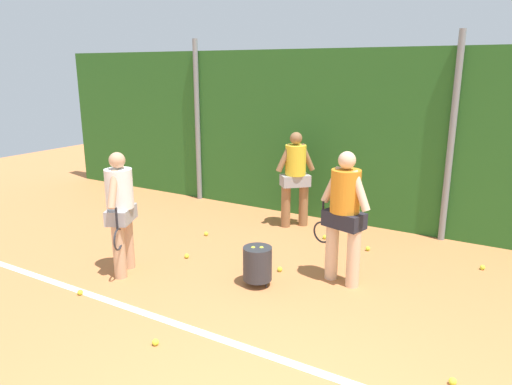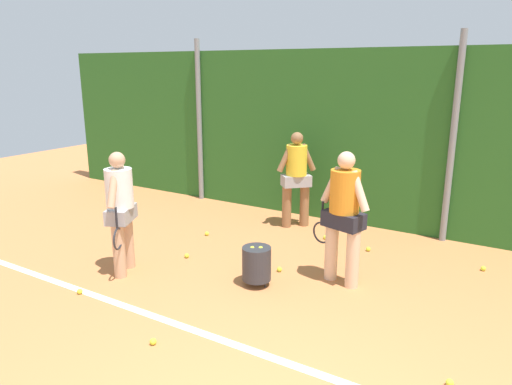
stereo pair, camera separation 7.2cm
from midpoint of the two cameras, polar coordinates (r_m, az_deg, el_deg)
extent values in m
plane|color=#C67542|center=(4.70, 12.87, -19.75)|extent=(25.36, 25.36, 0.00)
cube|color=#286023|center=(7.90, 22.90, 5.15)|extent=(16.49, 0.25, 2.94)
cylinder|color=gray|center=(9.63, -6.61, 8.43)|extent=(0.10, 0.10, 3.17)
cylinder|color=gray|center=(7.71, 22.78, 5.81)|extent=(0.10, 0.10, 3.17)
cube|color=white|center=(4.47, 11.56, -21.66)|extent=(12.05, 0.10, 0.01)
cylinder|color=tan|center=(6.65, -14.83, -5.80)|extent=(0.16, 0.16, 0.71)
cylinder|color=tan|center=(6.37, -15.79, -6.78)|extent=(0.16, 0.16, 0.71)
cube|color=#99999E|center=(6.37, -15.57, -2.51)|extent=(0.45, 0.54, 0.19)
cylinder|color=white|center=(6.27, -15.79, 0.51)|extent=(0.35, 0.35, 0.50)
sphere|color=tan|center=(6.20, -16.02, 3.77)|extent=(0.20, 0.20, 0.20)
cylinder|color=tan|center=(6.44, -15.19, 1.26)|extent=(0.18, 0.27, 0.48)
cylinder|color=tan|center=(6.09, -16.47, 0.40)|extent=(0.18, 0.27, 0.48)
cylinder|color=black|center=(6.09, -16.08, -2.98)|extent=(0.03, 0.03, 0.28)
torus|color=#26262B|center=(6.17, -15.91, -5.37)|extent=(0.14, 0.27, 0.28)
cylinder|color=beige|center=(5.99, 11.85, -7.80)|extent=(0.16, 0.16, 0.73)
cylinder|color=beige|center=(6.16, 9.35, -7.01)|extent=(0.16, 0.16, 0.73)
cube|color=#23232D|center=(5.92, 10.79, -3.22)|extent=(0.55, 0.41, 0.20)
cylinder|color=orange|center=(5.82, 10.96, 0.15)|extent=(0.36, 0.36, 0.52)
sphere|color=beige|center=(5.73, 11.15, 3.80)|extent=(0.21, 0.21, 0.21)
cylinder|color=beige|center=(5.69, 12.64, 0.15)|extent=(0.29, 0.15, 0.49)
cylinder|color=beige|center=(5.92, 9.39, 0.88)|extent=(0.29, 0.15, 0.49)
cylinder|color=black|center=(6.03, 8.32, -2.36)|extent=(0.03, 0.03, 0.28)
torus|color=#26262B|center=(6.11, 8.22, -4.78)|extent=(0.28, 0.10, 0.28)
cylinder|color=#8C603D|center=(8.14, 6.08, -1.57)|extent=(0.16, 0.16, 0.71)
cylinder|color=#8C603D|center=(8.05, 3.95, -1.71)|extent=(0.16, 0.16, 0.71)
cube|color=#99999E|center=(7.98, 5.09, 1.45)|extent=(0.53, 0.53, 0.19)
cylinder|color=yellow|center=(7.91, 5.15, 3.88)|extent=(0.35, 0.35, 0.50)
sphere|color=#8C603D|center=(7.85, 5.21, 6.49)|extent=(0.20, 0.20, 0.20)
cylinder|color=#8C603D|center=(7.96, 6.51, 4.20)|extent=(0.24, 0.23, 0.48)
cylinder|color=#8C603D|center=(7.84, 3.79, 4.10)|extent=(0.24, 0.23, 0.48)
cylinder|color=#2D2D33|center=(5.93, 0.42, -8.50)|extent=(0.36, 0.36, 0.42)
cylinder|color=#2D2D33|center=(5.98, 1.47, -10.95)|extent=(0.02, 0.02, 0.08)
cylinder|color=#2D2D33|center=(6.09, -0.62, -10.42)|extent=(0.02, 0.02, 0.08)
cylinder|color=#2D2D33|center=(6.13, 1.03, -10.25)|extent=(0.02, 0.02, 0.08)
sphere|color=#CCDB33|center=(5.86, 0.92, -6.78)|extent=(0.07, 0.07, 0.07)
sphere|color=#CCDB33|center=(5.87, -0.10, -6.76)|extent=(0.07, 0.07, 0.07)
sphere|color=#CCDB33|center=(6.18, -20.07, -11.08)|extent=(0.07, 0.07, 0.07)
sphere|color=#CCDB33|center=(4.68, 22.65, -20.32)|extent=(0.07, 0.07, 0.07)
sphere|color=#CCDB33|center=(7.12, 25.87, -8.20)|extent=(0.07, 0.07, 0.07)
sphere|color=#CCDB33|center=(7.24, 1.00, -6.28)|extent=(0.07, 0.07, 0.07)
sphere|color=#CCDB33|center=(7.74, -5.65, -4.93)|extent=(0.07, 0.07, 0.07)
sphere|color=#CCDB33|center=(7.63, 8.59, -5.33)|extent=(0.07, 0.07, 0.07)
sphere|color=#CCDB33|center=(6.41, 3.15, -9.19)|extent=(0.07, 0.07, 0.07)
sphere|color=#CCDB33|center=(6.90, -8.01, -7.52)|extent=(0.07, 0.07, 0.07)
sphere|color=#CCDB33|center=(7.27, 13.59, -6.62)|extent=(0.07, 0.07, 0.07)
sphere|color=#CCDB33|center=(4.97, -11.82, -17.11)|extent=(0.07, 0.07, 0.07)
camera|label=1|loc=(0.04, -89.69, 0.08)|focal=33.35mm
camera|label=2|loc=(0.04, 90.31, -0.08)|focal=33.35mm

